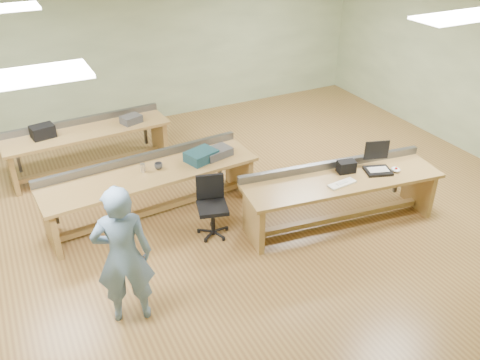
{
  "coord_description": "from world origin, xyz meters",
  "views": [
    {
      "loc": [
        -2.65,
        -5.86,
        4.31
      ],
      "look_at": [
        0.0,
        -0.6,
        0.9
      ],
      "focal_mm": 38.0,
      "sensor_mm": 36.0,
      "label": 1
    }
  ],
  "objects_px": {
    "workbench_back": "(88,140)",
    "laptop_base": "(378,171)",
    "workbench_mid": "(150,182)",
    "parts_bin_grey": "(216,153)",
    "drinks_can": "(143,168)",
    "parts_bin_teal": "(201,156)",
    "mug": "(158,166)",
    "workbench_front": "(340,189)",
    "camera_bag": "(346,167)",
    "person": "(123,256)",
    "task_chair": "(212,214)"
  },
  "relations": [
    {
      "from": "workbench_back",
      "to": "laptop_base",
      "type": "relative_size",
      "value": 7.72
    },
    {
      "from": "workbench_mid",
      "to": "workbench_back",
      "type": "bearing_deg",
      "value": 101.3
    },
    {
      "from": "parts_bin_grey",
      "to": "drinks_can",
      "type": "bearing_deg",
      "value": 178.26
    },
    {
      "from": "laptop_base",
      "to": "parts_bin_teal",
      "type": "relative_size",
      "value": 0.82
    },
    {
      "from": "laptop_base",
      "to": "mug",
      "type": "distance_m",
      "value": 3.18
    },
    {
      "from": "workbench_front",
      "to": "mug",
      "type": "height_order",
      "value": "workbench_front"
    },
    {
      "from": "workbench_back",
      "to": "laptop_base",
      "type": "bearing_deg",
      "value": -47.45
    },
    {
      "from": "workbench_back",
      "to": "camera_bag",
      "type": "height_order",
      "value": "camera_bag"
    },
    {
      "from": "person",
      "to": "task_chair",
      "type": "bearing_deg",
      "value": -130.37
    },
    {
      "from": "task_chair",
      "to": "parts_bin_teal",
      "type": "height_order",
      "value": "parts_bin_teal"
    },
    {
      "from": "laptop_base",
      "to": "parts_bin_grey",
      "type": "height_order",
      "value": "parts_bin_grey"
    },
    {
      "from": "camera_bag",
      "to": "parts_bin_grey",
      "type": "relative_size",
      "value": 0.56
    },
    {
      "from": "workbench_front",
      "to": "workbench_mid",
      "type": "distance_m",
      "value": 2.76
    },
    {
      "from": "workbench_back",
      "to": "drinks_can",
      "type": "relative_size",
      "value": 21.97
    },
    {
      "from": "workbench_front",
      "to": "person",
      "type": "bearing_deg",
      "value": -163.98
    },
    {
      "from": "workbench_mid",
      "to": "person",
      "type": "relative_size",
      "value": 1.86
    },
    {
      "from": "task_chair",
      "to": "person",
      "type": "bearing_deg",
      "value": -129.62
    },
    {
      "from": "parts_bin_grey",
      "to": "laptop_base",
      "type": "bearing_deg",
      "value": -38.83
    },
    {
      "from": "person",
      "to": "task_chair",
      "type": "distance_m",
      "value": 1.93
    },
    {
      "from": "mug",
      "to": "parts_bin_teal",
      "type": "bearing_deg",
      "value": -3.34
    },
    {
      "from": "person",
      "to": "drinks_can",
      "type": "height_order",
      "value": "person"
    },
    {
      "from": "parts_bin_teal",
      "to": "drinks_can",
      "type": "xyz_separation_m",
      "value": [
        -0.88,
        0.06,
        -0.01
      ]
    },
    {
      "from": "laptop_base",
      "to": "parts_bin_grey",
      "type": "relative_size",
      "value": 0.8
    },
    {
      "from": "person",
      "to": "parts_bin_grey",
      "type": "distance_m",
      "value": 2.72
    },
    {
      "from": "workbench_front",
      "to": "parts_bin_grey",
      "type": "height_order",
      "value": "parts_bin_grey"
    },
    {
      "from": "camera_bag",
      "to": "parts_bin_grey",
      "type": "height_order",
      "value": "camera_bag"
    },
    {
      "from": "mug",
      "to": "laptop_base",
      "type": "bearing_deg",
      "value": -28.58
    },
    {
      "from": "workbench_mid",
      "to": "parts_bin_teal",
      "type": "relative_size",
      "value": 7.28
    },
    {
      "from": "workbench_back",
      "to": "parts_bin_teal",
      "type": "xyz_separation_m",
      "value": [
        1.31,
        -1.92,
        0.27
      ]
    },
    {
      "from": "camera_bag",
      "to": "task_chair",
      "type": "bearing_deg",
      "value": 177.37
    },
    {
      "from": "workbench_back",
      "to": "drinks_can",
      "type": "distance_m",
      "value": 1.92
    },
    {
      "from": "workbench_back",
      "to": "workbench_front",
      "type": "bearing_deg",
      "value": -51.6
    },
    {
      "from": "task_chair",
      "to": "camera_bag",
      "type": "bearing_deg",
      "value": 1.35
    },
    {
      "from": "workbench_mid",
      "to": "parts_bin_grey",
      "type": "xyz_separation_m",
      "value": [
        1.06,
        -0.02,
        0.25
      ]
    },
    {
      "from": "laptop_base",
      "to": "drinks_can",
      "type": "xyz_separation_m",
      "value": [
        -3.02,
        1.54,
        0.04
      ]
    },
    {
      "from": "workbench_back",
      "to": "camera_bag",
      "type": "distance_m",
      "value": 4.41
    },
    {
      "from": "workbench_mid",
      "to": "person",
      "type": "distance_m",
      "value": 2.13
    },
    {
      "from": "workbench_back",
      "to": "task_chair",
      "type": "relative_size",
      "value": 3.22
    },
    {
      "from": "person",
      "to": "parts_bin_teal",
      "type": "distance_m",
      "value": 2.52
    },
    {
      "from": "person",
      "to": "camera_bag",
      "type": "bearing_deg",
      "value": -155.71
    },
    {
      "from": "workbench_mid",
      "to": "drinks_can",
      "type": "bearing_deg",
      "value": 166.63
    },
    {
      "from": "person",
      "to": "laptop_base",
      "type": "xyz_separation_m",
      "value": [
        3.83,
        0.38,
        -0.1
      ]
    },
    {
      "from": "parts_bin_teal",
      "to": "workbench_front",
      "type": "bearing_deg",
      "value": -41.17
    },
    {
      "from": "camera_bag",
      "to": "task_chair",
      "type": "xyz_separation_m",
      "value": [
        -1.91,
        0.47,
        -0.52
      ]
    },
    {
      "from": "workbench_back",
      "to": "task_chair",
      "type": "distance_m",
      "value": 2.95
    },
    {
      "from": "task_chair",
      "to": "parts_bin_teal",
      "type": "relative_size",
      "value": 1.96
    },
    {
      "from": "drinks_can",
      "to": "parts_bin_teal",
      "type": "bearing_deg",
      "value": -3.74
    },
    {
      "from": "workbench_front",
      "to": "parts_bin_grey",
      "type": "relative_size",
      "value": 6.57
    },
    {
      "from": "person",
      "to": "task_chair",
      "type": "xyz_separation_m",
      "value": [
        1.51,
        1.07,
        -0.55
      ]
    },
    {
      "from": "camera_bag",
      "to": "mug",
      "type": "height_order",
      "value": "camera_bag"
    }
  ]
}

